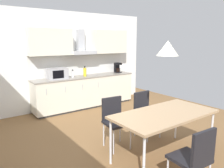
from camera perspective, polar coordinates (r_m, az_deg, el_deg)
ground_plane at (r=3.97m, az=1.34°, el=-16.51°), size 7.32×8.33×0.02m
wall_back at (r=6.03m, az=-15.19°, el=5.79°), size 5.85×0.10×2.62m
kitchen_counter at (r=6.18m, az=-7.00°, el=-1.91°), size 2.93×0.61×0.88m
backsplash_tile at (r=6.31m, az=-8.39°, el=4.90°), size 2.91×0.02×0.55m
upper_wall_cabinets at (r=6.13m, az=-7.87°, el=10.74°), size 2.91×0.40×0.67m
microwave at (r=5.74m, az=-14.12°, el=2.69°), size 0.48×0.35×0.28m
coffee_maker at (r=6.72m, az=1.41°, el=4.31°), size 0.18×0.19×0.30m
bottle_white at (r=5.91m, az=-10.23°, el=2.58°), size 0.07×0.07×0.21m
bottle_yellow at (r=6.03m, az=-7.11°, el=3.15°), size 0.08×0.08×0.28m
dining_table at (r=3.47m, az=13.54°, el=-8.06°), size 1.65×0.83×0.75m
chair_far_right at (r=4.30m, az=8.59°, el=-6.61°), size 0.40×0.40×0.87m
chair_far_left at (r=3.84m, az=0.67°, el=-8.65°), size 0.44×0.44×0.87m
chair_near_left at (r=2.83m, az=20.92°, el=-17.00°), size 0.43×0.43×0.87m
pendant_lamp at (r=3.29m, az=14.36°, el=9.06°), size 0.32×0.32×0.22m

